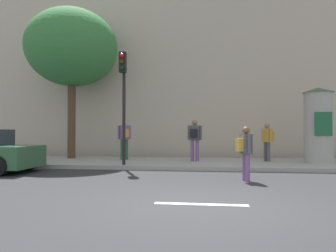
{
  "coord_description": "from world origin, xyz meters",
  "views": [
    {
      "loc": [
        0.11,
        -6.08,
        1.41
      ],
      "look_at": [
        -0.88,
        2.0,
        1.54
      ],
      "focal_mm": 33.65,
      "sensor_mm": 36.0,
      "label": 1
    }
  ],
  "objects_px": {
    "traffic_light": "(123,89)",
    "pedestrian_with_backpack": "(245,149)",
    "poster_column": "(318,125)",
    "pedestrian_near_pole": "(267,139)",
    "pedestrian_in_light_jacket": "(195,136)",
    "pedestrian_in_dark_shirt": "(124,136)",
    "street_tree": "(72,48)"
  },
  "relations": [
    {
      "from": "traffic_light",
      "to": "pedestrian_with_backpack",
      "type": "xyz_separation_m",
      "value": [
        4.14,
        -2.27,
        -2.05
      ]
    },
    {
      "from": "poster_column",
      "to": "pedestrian_near_pole",
      "type": "xyz_separation_m",
      "value": [
        -1.86,
        0.46,
        -0.57
      ]
    },
    {
      "from": "pedestrian_in_light_jacket",
      "to": "pedestrian_in_dark_shirt",
      "type": "xyz_separation_m",
      "value": [
        -3.09,
        0.39,
        0.01
      ]
    },
    {
      "from": "traffic_light",
      "to": "pedestrian_near_pole",
      "type": "xyz_separation_m",
      "value": [
        5.56,
        2.1,
        -1.87
      ]
    },
    {
      "from": "pedestrian_with_backpack",
      "to": "pedestrian_near_pole",
      "type": "distance_m",
      "value": 4.6
    },
    {
      "from": "pedestrian_in_dark_shirt",
      "to": "pedestrian_in_light_jacket",
      "type": "bearing_deg",
      "value": -7.19
    },
    {
      "from": "street_tree",
      "to": "pedestrian_in_dark_shirt",
      "type": "distance_m",
      "value": 4.86
    },
    {
      "from": "pedestrian_near_pole",
      "to": "pedestrian_in_dark_shirt",
      "type": "distance_m",
      "value": 6.08
    },
    {
      "from": "street_tree",
      "to": "pedestrian_in_light_jacket",
      "type": "xyz_separation_m",
      "value": [
        5.72,
        -0.82,
        -4.08
      ]
    },
    {
      "from": "pedestrian_in_light_jacket",
      "to": "traffic_light",
      "type": "bearing_deg",
      "value": -145.58
    },
    {
      "from": "pedestrian_near_pole",
      "to": "pedestrian_in_light_jacket",
      "type": "relative_size",
      "value": 0.91
    },
    {
      "from": "traffic_light",
      "to": "pedestrian_with_backpack",
      "type": "distance_m",
      "value": 5.15
    },
    {
      "from": "poster_column",
      "to": "pedestrian_near_pole",
      "type": "height_order",
      "value": "poster_column"
    },
    {
      "from": "traffic_light",
      "to": "pedestrian_in_light_jacket",
      "type": "distance_m",
      "value": 3.58
    },
    {
      "from": "pedestrian_with_backpack",
      "to": "pedestrian_in_light_jacket",
      "type": "height_order",
      "value": "pedestrian_in_light_jacket"
    },
    {
      "from": "traffic_light",
      "to": "pedestrian_in_light_jacket",
      "type": "relative_size",
      "value": 2.41
    },
    {
      "from": "poster_column",
      "to": "pedestrian_in_light_jacket",
      "type": "xyz_separation_m",
      "value": [
        -4.85,
        0.12,
        -0.47
      ]
    },
    {
      "from": "poster_column",
      "to": "pedestrian_in_dark_shirt",
      "type": "distance_m",
      "value": 7.97
    },
    {
      "from": "poster_column",
      "to": "pedestrian_near_pole",
      "type": "distance_m",
      "value": 1.99
    },
    {
      "from": "pedestrian_near_pole",
      "to": "pedestrian_in_light_jacket",
      "type": "distance_m",
      "value": 3.01
    },
    {
      "from": "poster_column",
      "to": "pedestrian_in_dark_shirt",
      "type": "xyz_separation_m",
      "value": [
        -7.94,
        0.51,
        -0.46
      ]
    },
    {
      "from": "traffic_light",
      "to": "pedestrian_in_light_jacket",
      "type": "xyz_separation_m",
      "value": [
        2.57,
        1.76,
        -1.77
      ]
    },
    {
      "from": "traffic_light",
      "to": "pedestrian_in_dark_shirt",
      "type": "height_order",
      "value": "traffic_light"
    },
    {
      "from": "poster_column",
      "to": "pedestrian_with_backpack",
      "type": "distance_m",
      "value": 5.16
    },
    {
      "from": "traffic_light",
      "to": "pedestrian_in_dark_shirt",
      "type": "distance_m",
      "value": 2.83
    },
    {
      "from": "pedestrian_with_backpack",
      "to": "traffic_light",
      "type": "bearing_deg",
      "value": 151.26
    },
    {
      "from": "pedestrian_in_light_jacket",
      "to": "pedestrian_in_dark_shirt",
      "type": "height_order",
      "value": "pedestrian_in_dark_shirt"
    },
    {
      "from": "pedestrian_in_light_jacket",
      "to": "poster_column",
      "type": "bearing_deg",
      "value": -1.4
    },
    {
      "from": "traffic_light",
      "to": "pedestrian_near_pole",
      "type": "distance_m",
      "value": 6.23
    },
    {
      "from": "pedestrian_with_backpack",
      "to": "street_tree",
      "type": "bearing_deg",
      "value": 146.35
    },
    {
      "from": "street_tree",
      "to": "pedestrian_in_dark_shirt",
      "type": "height_order",
      "value": "street_tree"
    },
    {
      "from": "street_tree",
      "to": "pedestrian_in_dark_shirt",
      "type": "xyz_separation_m",
      "value": [
        2.63,
        -0.43,
        -4.07
      ]
    }
  ]
}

